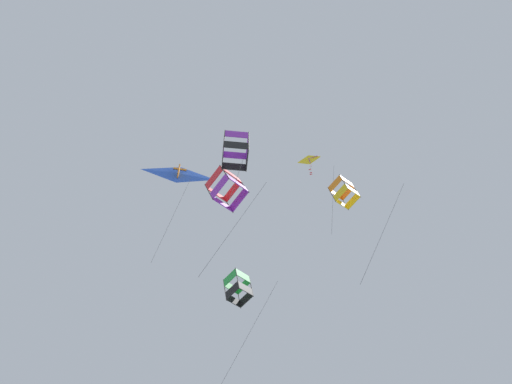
{
  "coord_description": "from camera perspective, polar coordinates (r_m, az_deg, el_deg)",
  "views": [
    {
      "loc": [
        -14.93,
        4.18,
        6.84
      ],
      "look_at": [
        1.06,
        -3.24,
        26.88
      ],
      "focal_mm": 31.81,
      "sensor_mm": 36.0,
      "label": 1
    }
  ],
  "objects": [
    {
      "name": "kite_box_upper_right",
      "position": [
        21.62,
        -2.6,
        5.24
      ],
      "size": [
        1.75,
        1.59,
        4.9
      ],
      "rotation": [
        0.15,
        0.0,
        1.24
      ],
      "color": "purple"
    },
    {
      "name": "kite_box_near_right",
      "position": [
        25.86,
        11.03,
        -0.05
      ],
      "size": [
        3.17,
        4.3,
        9.5
      ],
      "rotation": [
        0.23,
        0.0,
        1.81
      ],
      "color": "orange"
    },
    {
      "name": "kite_box_far_centre",
      "position": [
        24.9,
        -3.76,
        0.46
      ],
      "size": [
        3.35,
        2.93,
        9.12
      ],
      "rotation": [
        0.44,
        0.0,
        1.89
      ],
      "color": "red"
    },
    {
      "name": "kite_delta_mid_left",
      "position": [
        29.91,
        -9.71,
        2.29
      ],
      "size": [
        1.95,
        3.6,
        9.55
      ],
      "rotation": [
        0.36,
        0.0,
        1.32
      ],
      "color": "blue"
    },
    {
      "name": "kite_diamond_low_drifter",
      "position": [
        32.45,
        6.73,
        3.97
      ],
      "size": [
        2.53,
        2.09,
        10.1
      ],
      "rotation": [
        0.4,
        0.0,
        1.11
      ],
      "color": "yellow"
    },
    {
      "name": "kite_box_highest",
      "position": [
        27.16,
        -2.27,
        -11.98
      ],
      "size": [
        3.41,
        3.59,
        9.86
      ],
      "rotation": [
        0.24,
        0.0,
        1.9
      ],
      "color": "green"
    }
  ]
}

